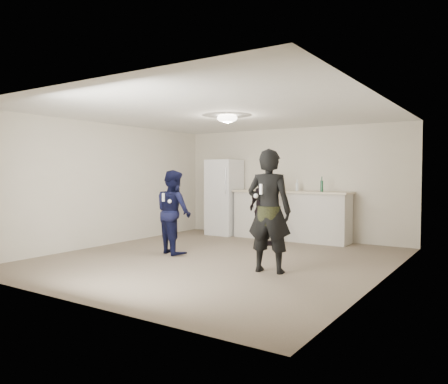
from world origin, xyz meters
The scene contains 21 objects.
floor centered at (0.00, 0.00, 0.00)m, with size 6.00×6.00×0.00m, color #6B5B4C.
ceiling centered at (0.00, 0.00, 2.50)m, with size 6.00×6.00×0.00m, color silver.
wall_back centered at (0.00, 3.00, 1.25)m, with size 6.00×6.00×0.00m, color beige.
wall_front centered at (0.00, -3.00, 1.25)m, with size 6.00×6.00×0.00m, color beige.
wall_left centered at (-2.75, 0.00, 1.25)m, with size 6.00×6.00×0.00m, color beige.
wall_right centered at (2.75, 0.00, 1.25)m, with size 6.00×6.00×0.00m, color beige.
counter centered at (0.14, 2.67, 0.53)m, with size 2.60×0.56×1.05m, color beige.
counter_top centered at (0.14, 2.67, 1.07)m, with size 2.68×0.64×0.04m, color beige.
fridge centered at (-1.57, 2.60, 0.90)m, with size 0.70×0.70×1.80m, color white.
fridge_handle centered at (-1.29, 2.23, 1.30)m, with size 0.02×0.02×0.60m, color silver.
ceiling_dome centered at (0.00, 0.30, 2.45)m, with size 0.36×0.36×0.16m, color white.
shaker centered at (-0.28, 2.57, 1.18)m, with size 0.08×0.08×0.17m, color silver.
man centered at (-0.97, -0.01, 0.77)m, with size 0.75×0.58×1.54m, color #0E123E.
woman centered at (1.20, -0.41, 0.92)m, with size 0.67×0.44×1.84m, color black.
camo_shorts centered at (1.20, -0.41, 0.85)m, with size 0.34×0.34×0.28m, color #2F3518.
spectator centered at (-0.02, 1.71, 0.74)m, with size 0.87×0.36×1.48m, color black.
remote_man centered at (-0.97, -0.29, 1.05)m, with size 0.04×0.04×0.15m, color white.
nunchuk_man centered at (-0.85, -0.26, 0.98)m, with size 0.07×0.07×0.07m, color white.
remote_woman centered at (1.20, -0.66, 1.25)m, with size 0.04×0.04×0.15m, color white.
nunchuk_woman centered at (1.10, -0.63, 1.15)m, with size 0.07×0.07×0.07m, color white.
bottle_cluster centered at (0.00, 2.71, 1.19)m, with size 1.39×0.26×0.24m.
Camera 1 is at (4.21, -6.17, 1.48)m, focal length 35.00 mm.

